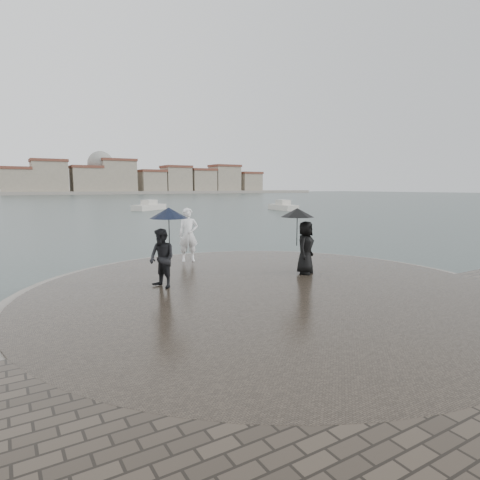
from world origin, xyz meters
TOP-DOWN VIEW (x-y plane):
  - ground at (0.00, 0.00)m, footprint 400.00×400.00m
  - kerb_ring at (0.00, 3.50)m, footprint 12.50×12.50m
  - quay_tip at (0.00, 3.50)m, footprint 11.90×11.90m
  - statue at (-0.17, 7.97)m, footprint 0.77×0.61m
  - visitor_left at (-2.17, 4.95)m, footprint 1.13×1.03m
  - visitor_right at (1.89, 4.35)m, footprint 1.21×1.01m
  - boats at (17.90, 40.48)m, footprint 18.39×14.05m

SIDE VIEW (x-z plane):
  - ground at x=0.00m, z-range 0.00..0.00m
  - kerb_ring at x=0.00m, z-range 0.00..0.32m
  - quay_tip at x=0.00m, z-range 0.00..0.36m
  - boats at x=17.90m, z-range -0.37..1.13m
  - statue at x=-0.17m, z-range 0.36..2.20m
  - visitor_left at x=-2.17m, z-range 0.44..2.48m
  - visitor_right at x=1.89m, z-range 0.48..2.43m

